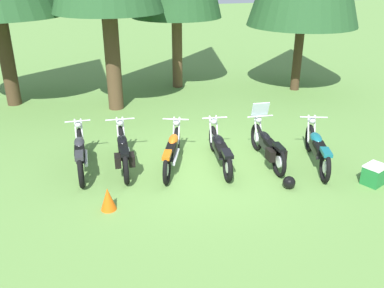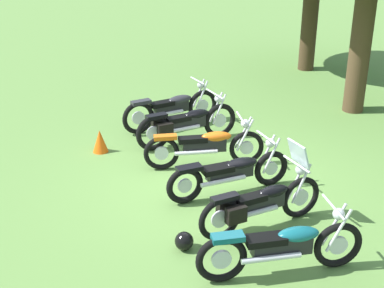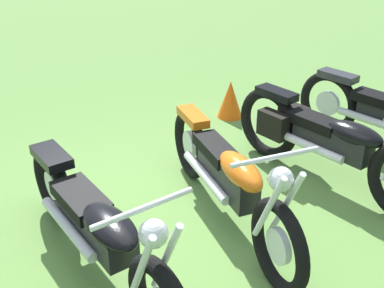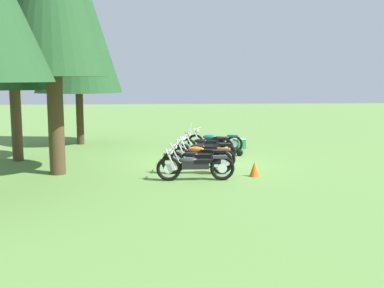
{
  "view_description": "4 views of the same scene",
  "coord_description": "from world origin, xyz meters",
  "px_view_note": "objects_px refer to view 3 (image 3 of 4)",
  "views": [
    {
      "loc": [
        -2.7,
        -8.68,
        4.63
      ],
      "look_at": [
        -0.2,
        0.12,
        0.58
      ],
      "focal_mm": 38.81,
      "sensor_mm": 36.0,
      "label": 1
    },
    {
      "loc": [
        7.59,
        -4.92,
        4.8
      ],
      "look_at": [
        -0.01,
        -0.48,
        0.89
      ],
      "focal_mm": 51.46,
      "sensor_mm": 36.0,
      "label": 2
    },
    {
      "loc": [
        1.87,
        2.48,
        2.49
      ],
      "look_at": [
        -0.54,
        -0.08,
        0.7
      ],
      "focal_mm": 44.65,
      "sensor_mm": 36.0,
      "label": 3
    },
    {
      "loc": [
        -16.64,
        1.78,
        3.11
      ],
      "look_at": [
        0.48,
        0.48,
        0.66
      ],
      "focal_mm": 43.24,
      "sensor_mm": 36.0,
      "label": 4
    }
  ],
  "objects_px": {
    "motorcycle_2": "(228,177)",
    "motorcycle_3": "(97,226)",
    "motorcycle_1": "(328,141)",
    "traffic_cone": "(230,99)"
  },
  "relations": [
    {
      "from": "motorcycle_2",
      "to": "motorcycle_3",
      "type": "height_order",
      "value": "motorcycle_2"
    },
    {
      "from": "motorcycle_3",
      "to": "motorcycle_1",
      "type": "bearing_deg",
      "value": 87.0
    },
    {
      "from": "motorcycle_1",
      "to": "motorcycle_2",
      "type": "relative_size",
      "value": 1.05
    },
    {
      "from": "motorcycle_1",
      "to": "traffic_cone",
      "type": "height_order",
      "value": "motorcycle_1"
    },
    {
      "from": "motorcycle_1",
      "to": "motorcycle_3",
      "type": "height_order",
      "value": "motorcycle_1"
    },
    {
      "from": "motorcycle_3",
      "to": "traffic_cone",
      "type": "bearing_deg",
      "value": 122.19
    },
    {
      "from": "motorcycle_1",
      "to": "traffic_cone",
      "type": "xyz_separation_m",
      "value": [
        -0.54,
        -1.74,
        -0.23
      ]
    },
    {
      "from": "motorcycle_2",
      "to": "traffic_cone",
      "type": "bearing_deg",
      "value": 153.46
    },
    {
      "from": "motorcycle_2",
      "to": "traffic_cone",
      "type": "height_order",
      "value": "motorcycle_2"
    },
    {
      "from": "traffic_cone",
      "to": "motorcycle_3",
      "type": "bearing_deg",
      "value": 24.88
    }
  ]
}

